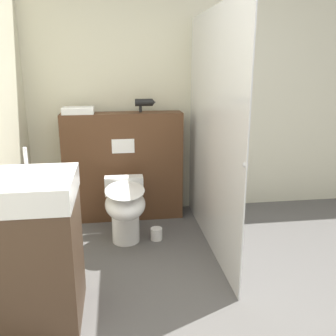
# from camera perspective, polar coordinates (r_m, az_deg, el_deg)

# --- Properties ---
(wall_back) EXTENTS (8.00, 0.06, 2.50)m
(wall_back) POSITION_cam_1_polar(r_m,az_deg,el_deg) (3.99, -1.74, 10.99)
(wall_back) COLOR beige
(wall_back) RESTS_ON ground_plane
(partition_panel) EXTENTS (1.20, 0.25, 1.11)m
(partition_panel) POSITION_cam_1_polar(r_m,az_deg,el_deg) (3.86, -6.78, 0.21)
(partition_panel) COLOR #51331E
(partition_panel) RESTS_ON ground_plane
(shower_glass) EXTENTS (0.04, 1.78, 2.01)m
(shower_glass) POSITION_cam_1_polar(r_m,az_deg,el_deg) (3.19, 6.66, 5.23)
(shower_glass) COLOR silver
(shower_glass) RESTS_ON ground_plane
(toilet) EXTENTS (0.36, 0.64, 0.55)m
(toilet) POSITION_cam_1_polar(r_m,az_deg,el_deg) (3.36, -6.54, -5.85)
(toilet) COLOR white
(toilet) RESTS_ON ground_plane
(sink_vanity) EXTENTS (0.60, 0.57, 1.09)m
(sink_vanity) POSITION_cam_1_polar(r_m,az_deg,el_deg) (2.50, -20.37, -11.62)
(sink_vanity) COLOR #473323
(sink_vanity) RESTS_ON ground_plane
(hair_drier) EXTENTS (0.20, 0.07, 0.13)m
(hair_drier) POSITION_cam_1_polar(r_m,az_deg,el_deg) (3.77, -3.58, 9.89)
(hair_drier) COLOR black
(hair_drier) RESTS_ON partition_panel
(folded_towel) EXTENTS (0.30, 0.19, 0.06)m
(folded_towel) POSITION_cam_1_polar(r_m,az_deg,el_deg) (3.74, -13.53, 8.52)
(folded_towel) COLOR white
(folded_towel) RESTS_ON partition_panel
(spare_toilet_roll) EXTENTS (0.11, 0.11, 0.11)m
(spare_toilet_roll) POSITION_cam_1_polar(r_m,az_deg,el_deg) (3.52, -1.78, -9.99)
(spare_toilet_roll) COLOR white
(spare_toilet_roll) RESTS_ON ground_plane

